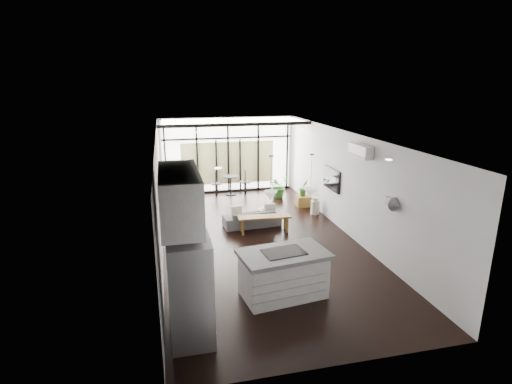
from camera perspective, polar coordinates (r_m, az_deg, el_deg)
name	(u,v)px	position (r m, az deg, el deg)	size (l,w,h in m)	color
floor	(259,240)	(10.75, 0.36, -6.85)	(5.00, 10.00, 0.00)	black
ceiling	(259,135)	(10.01, 0.39, 8.10)	(5.00, 10.00, 0.00)	white
wall_left	(159,196)	(10.03, -13.65, -0.52)	(0.02, 10.00, 2.80)	silver
wall_right	(348,184)	(11.12, 13.01, 1.13)	(0.02, 10.00, 2.80)	silver
wall_back	(228,155)	(15.08, -4.06, 5.32)	(5.00, 0.02, 2.80)	silver
wall_front	(341,282)	(5.87, 12.06, -12.47)	(5.00, 0.02, 2.80)	silver
glazing	(228,155)	(14.96, -3.98, 5.23)	(5.00, 0.20, 2.80)	black
skylight	(232,121)	(13.91, -3.50, 10.14)	(4.70, 1.90, 0.06)	white
neighbour_building	(228,163)	(15.09, -4.01, 4.16)	(3.50, 0.02, 1.60)	beige
island	(283,274)	(8.01, 3.92, -11.60)	(1.70, 1.01, 0.93)	white
cooktop	(284,252)	(7.80, 3.98, -8.54)	(0.80, 0.53, 0.01)	black
fridge	(191,291)	(6.66, -9.34, -13.77)	(0.68, 0.85, 1.77)	#959499
appliance_column	(185,253)	(7.24, -10.07, -8.64)	(0.61, 0.64, 2.36)	white
upper_cabinets	(180,197)	(6.41, -10.85, -0.77)	(0.62, 1.75, 0.86)	white
pendant_left	(271,196)	(7.56, 2.10, -0.53)	(0.26, 0.26, 0.18)	white
pendant_right	(310,193)	(7.80, 7.79, -0.15)	(0.26, 0.26, 0.18)	white
sofa	(252,215)	(11.64, -0.61, -3.32)	(1.66, 0.48, 0.65)	#525154
console_bench	(264,224)	(11.20, 1.19, -4.59)	(1.47, 0.37, 0.47)	brown
pouf	(266,214)	(12.15, 1.38, -3.23)	(0.45, 0.45, 0.36)	beige
crate	(303,201)	(13.59, 6.76, -1.26)	(0.46, 0.46, 0.35)	brown
plant_tall	(279,189)	(14.44, 3.24, 0.47)	(0.75, 0.83, 0.65)	#286023
plant_crate	(304,192)	(13.51, 6.80, -0.05)	(0.31, 0.56, 0.25)	#286023
milk_can	(315,206)	(12.81, 8.45, -1.94)	(0.28, 0.28, 0.55)	beige
bistro_set	(231,184)	(14.78, -3.64, 1.12)	(1.65, 0.66, 0.79)	black
tv	(332,179)	(12.01, 10.75, 1.85)	(0.05, 1.10, 0.65)	black
ac_unit	(361,151)	(10.15, 14.72, 5.70)	(0.22, 0.90, 0.30)	white
framed_art	(160,195)	(9.51, -13.53, -0.47)	(0.04, 0.70, 0.90)	black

